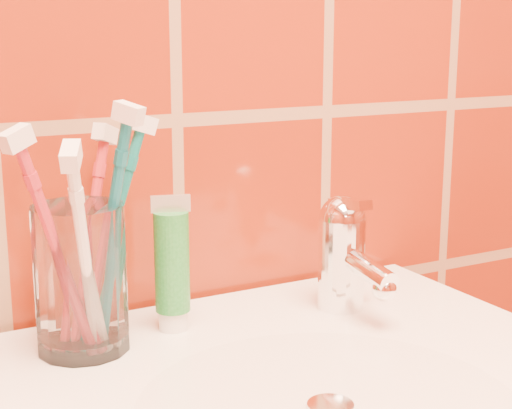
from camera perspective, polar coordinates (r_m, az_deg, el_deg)
glass_tumbler at (r=0.72m, az=-12.62°, el=-5.30°), size 0.10×0.10×0.13m
toothpaste_tube at (r=0.75m, az=-6.12°, el=-4.59°), size 0.04×0.03×0.13m
faucet at (r=0.80m, az=6.43°, el=-3.27°), size 0.05×0.11×0.12m
toothbrush_0 at (r=0.72m, az=-10.48°, el=-1.98°), size 0.09×0.09×0.21m
toothbrush_1 at (r=0.68m, az=-14.25°, el=-3.21°), size 0.14×0.13×0.22m
toothbrush_2 at (r=0.74m, az=-12.00°, el=-2.26°), size 0.15×0.14×0.21m
toothbrush_3 at (r=0.70m, az=-10.62°, el=-1.95°), size 0.11×0.13×0.24m
toothbrush_4 at (r=0.67m, az=-12.33°, el=-3.83°), size 0.12×0.18×0.23m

